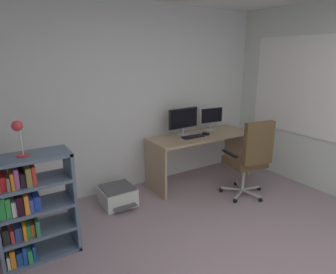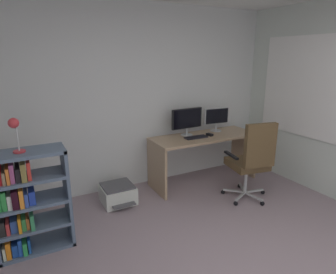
% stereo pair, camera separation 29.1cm
% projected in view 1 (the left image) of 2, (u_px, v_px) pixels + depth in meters
% --- Properties ---
extents(wall_back, '(4.49, 0.10, 2.63)m').
position_uv_depth(wall_back, '(128.00, 99.00, 4.15)').
color(wall_back, silver).
rests_on(wall_back, ground).
extents(window_pane, '(0.01, 1.51, 1.35)m').
position_uv_depth(window_pane, '(301.00, 86.00, 4.29)').
color(window_pane, white).
extents(window_frame, '(0.02, 1.59, 1.43)m').
position_uv_depth(window_frame, '(300.00, 86.00, 4.29)').
color(window_frame, white).
extents(desk, '(1.65, 0.60, 0.75)m').
position_uv_depth(desk, '(200.00, 147.00, 4.49)').
color(desk, tan).
rests_on(desk, ground).
extents(monitor_main, '(0.52, 0.18, 0.41)m').
position_uv_depth(monitor_main, '(183.00, 119.00, 4.37)').
color(monitor_main, '#B2B5B7').
rests_on(monitor_main, desk).
extents(monitor_secondary, '(0.43, 0.18, 0.37)m').
position_uv_depth(monitor_secondary, '(211.00, 117.00, 4.66)').
color(monitor_secondary, '#B2B5B7').
rests_on(monitor_secondary, desk).
extents(keyboard, '(0.34, 0.14, 0.02)m').
position_uv_depth(keyboard, '(193.00, 137.00, 4.30)').
color(keyboard, black).
rests_on(keyboard, desk).
extents(computer_mouse, '(0.08, 0.11, 0.03)m').
position_uv_depth(computer_mouse, '(206.00, 134.00, 4.43)').
color(computer_mouse, black).
rests_on(computer_mouse, desk).
extents(office_chair, '(0.63, 0.62, 1.11)m').
position_uv_depth(office_chair, '(250.00, 156.00, 3.91)').
color(office_chair, '#B7BABC').
rests_on(office_chair, ground).
extents(bookshelf, '(0.71, 0.36, 1.04)m').
position_uv_depth(bookshelf, '(28.00, 208.00, 2.75)').
color(bookshelf, slate).
rests_on(bookshelf, ground).
extents(desk_lamp, '(0.12, 0.11, 0.33)m').
position_uv_depth(desk_lamp, '(18.00, 132.00, 2.55)').
color(desk_lamp, '#C43239').
rests_on(desk_lamp, bookshelf).
extents(printer, '(0.43, 0.50, 0.25)m').
position_uv_depth(printer, '(118.00, 196.00, 3.86)').
color(printer, silver).
rests_on(printer, ground).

